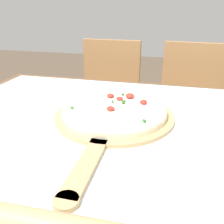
{
  "coord_description": "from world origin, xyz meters",
  "views": [
    {
      "loc": [
        0.12,
        -0.59,
        1.08
      ],
      "look_at": [
        -0.03,
        0.06,
        0.77
      ],
      "focal_mm": 38.0,
      "sensor_mm": 36.0,
      "label": 1
    }
  ],
  "objects_px": {
    "rolling_pin": "(27,222)",
    "chair_left": "(108,99)",
    "pizza_peel": "(113,118)",
    "pizza": "(114,110)",
    "chair_right": "(189,106)"
  },
  "relations": [
    {
      "from": "chair_left",
      "to": "chair_right",
      "type": "distance_m",
      "value": 0.52
    },
    {
      "from": "chair_left",
      "to": "chair_right",
      "type": "xyz_separation_m",
      "value": [
        0.52,
        -0.0,
        0.0
      ]
    },
    {
      "from": "pizza",
      "to": "rolling_pin",
      "type": "bearing_deg",
      "value": -94.33
    },
    {
      "from": "pizza_peel",
      "to": "pizza",
      "type": "bearing_deg",
      "value": 89.52
    },
    {
      "from": "pizza",
      "to": "pizza_peel",
      "type": "bearing_deg",
      "value": -90.48
    },
    {
      "from": "pizza_peel",
      "to": "rolling_pin",
      "type": "height_order",
      "value": "rolling_pin"
    },
    {
      "from": "pizza",
      "to": "chair_right",
      "type": "relative_size",
      "value": 0.39
    },
    {
      "from": "rolling_pin",
      "to": "chair_right",
      "type": "distance_m",
      "value": 1.27
    },
    {
      "from": "pizza",
      "to": "chair_right",
      "type": "height_order",
      "value": "chair_right"
    },
    {
      "from": "pizza_peel",
      "to": "chair_left",
      "type": "relative_size",
      "value": 0.69
    },
    {
      "from": "rolling_pin",
      "to": "chair_left",
      "type": "height_order",
      "value": "chair_left"
    },
    {
      "from": "pizza_peel",
      "to": "chair_left",
      "type": "distance_m",
      "value": 0.83
    },
    {
      "from": "pizza",
      "to": "chair_right",
      "type": "xyz_separation_m",
      "value": [
        0.3,
        0.74,
        -0.26
      ]
    },
    {
      "from": "chair_left",
      "to": "pizza",
      "type": "bearing_deg",
      "value": -71.44
    },
    {
      "from": "rolling_pin",
      "to": "chair_left",
      "type": "distance_m",
      "value": 1.24
    }
  ]
}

